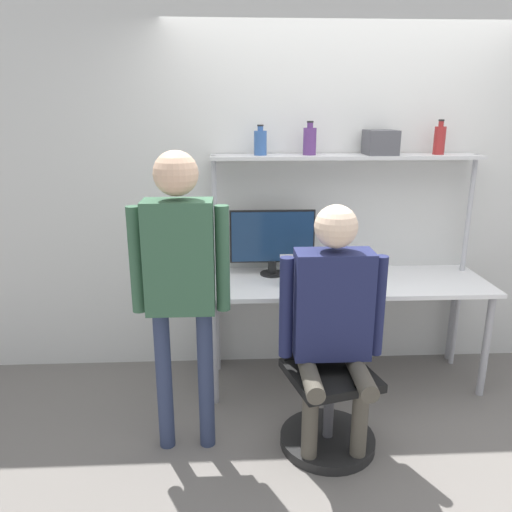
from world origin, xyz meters
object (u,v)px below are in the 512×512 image
Objects in this scene: monitor at (272,239)px; bottle_blue at (260,142)px; laptop at (306,279)px; person_standing at (180,268)px; cell_phone at (344,288)px; bottle_red at (440,140)px; person_seated at (333,311)px; storage_box at (380,142)px; bottle_purple at (310,141)px; office_chair at (326,398)px.

bottle_blue is at bearing 165.56° from monitor.
laptop is 1.00m from person_standing.
laptop is at bearing -55.64° from monitor.
person_standing is at bearing -123.07° from monitor.
bottle_red is at bearing 26.18° from cell_phone.
cell_phone is 0.10× the size of person_seated.
bottle_red reaches higher than person_seated.
bottle_purple is at bearing 180.00° from storage_box.
bottle_blue reaches higher than laptop.
bottle_blue is (-0.35, 0.94, 0.85)m from person_seated.
person_seated is at bearing -73.99° from monitor.
monitor is at bearing -14.44° from bottle_blue.
office_chair reaches higher than cell_phone.
person_standing is 7.34× the size of bottle_red.
bottle_blue reaches higher than cell_phone.
office_chair is 1.15m from person_standing.
bottle_red is at bearing 0.00° from storage_box.
bottle_purple is (-0.90, 0.00, -0.00)m from bottle_red.
monitor is 0.41m from laptop.
cell_phone is (0.25, -0.02, -0.06)m from laptop.
bottle_blue is at bearing 180.00° from storage_box.
laptop is 1.50× the size of bottle_purple.
storage_box is at bearing 61.52° from office_chair.
storage_box is at bearing 63.12° from person_seated.
person_standing is 1.18m from bottle_blue.
laptop is 0.26m from cell_phone.
storage_box is at bearing 1.72° from monitor.
monitor is 1.17m from office_chair.
laptop is 0.62m from person_seated.
bottle_purple is at bearing 47.55° from person_standing.
person_seated is (-0.19, -0.60, 0.08)m from cell_phone.
person_standing reaches higher than monitor.
person_standing is 7.63× the size of bottle_purple.
monitor is at bearing 106.12° from office_chair.
cell_phone is at bearing -5.44° from laptop.
office_chair is at bearing -69.29° from bottle_blue.
bottle_purple is at bearing 121.05° from cell_phone.
bottle_red reaches higher than monitor.
office_chair is (0.05, -0.58, -0.54)m from laptop.
monitor is at bearing 56.93° from person_standing.
cell_phone is 1.03m from storage_box.
bottle_red is (1.15, 0.02, 0.69)m from monitor.
person_seated reaches higher than monitor.
bottle_blue is at bearing 132.22° from laptop.
bottle_red is at bearing 18.50° from laptop.
laptop reaches higher than office_chair.
bottle_blue is 0.86× the size of bottle_red.
person_seated reaches higher than cell_phone.
storage_box is (0.49, -0.00, -0.01)m from bottle_purple.
person_standing is at bearing -152.51° from bottle_red.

